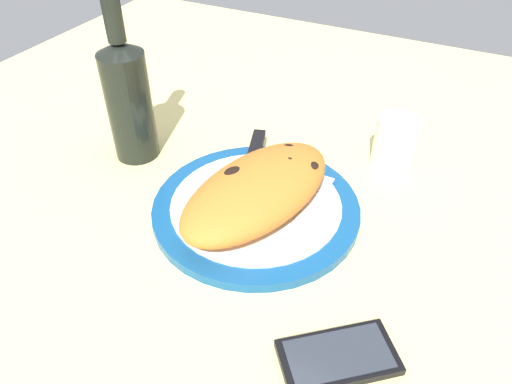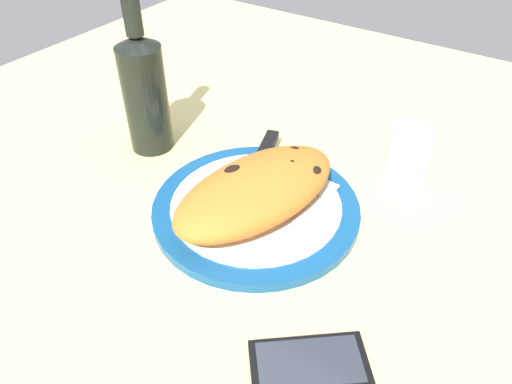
{
  "view_description": "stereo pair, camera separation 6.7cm",
  "coord_description": "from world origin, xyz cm",
  "px_view_note": "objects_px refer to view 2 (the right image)",
  "views": [
    {
      "loc": [
        -46.58,
        -23.23,
        46.24
      ],
      "look_at": [
        0.0,
        0.0,
        3.75
      ],
      "focal_mm": 33.73,
      "sensor_mm": 36.0,
      "label": 1
    },
    {
      "loc": [
        -43.21,
        -29.03,
        46.24
      ],
      "look_at": [
        0.0,
        0.0,
        3.75
      ],
      "focal_mm": 33.73,
      "sensor_mm": 36.0,
      "label": 2
    }
  ],
  "objects_px": {
    "knife": "(260,162)",
    "water_glass": "(407,156)",
    "plate": "(256,208)",
    "fork": "(313,205)",
    "wine_bottle": "(144,90)",
    "smartphone": "(309,365)",
    "calzone": "(257,190)"
  },
  "relations": [
    {
      "from": "knife",
      "to": "water_glass",
      "type": "bearing_deg",
      "value": -57.4
    },
    {
      "from": "smartphone",
      "to": "knife",
      "type": "bearing_deg",
      "value": 42.24
    },
    {
      "from": "water_glass",
      "to": "plate",
      "type": "bearing_deg",
      "value": 144.39
    },
    {
      "from": "plate",
      "to": "water_glass",
      "type": "xyz_separation_m",
      "value": [
        0.2,
        -0.14,
        0.03
      ]
    },
    {
      "from": "fork",
      "to": "smartphone",
      "type": "xyz_separation_m",
      "value": [
        -0.21,
        -0.11,
        -0.01
      ]
    },
    {
      "from": "fork",
      "to": "knife",
      "type": "bearing_deg",
      "value": 70.45
    },
    {
      "from": "wine_bottle",
      "to": "calzone",
      "type": "bearing_deg",
      "value": -101.97
    },
    {
      "from": "calzone",
      "to": "fork",
      "type": "relative_size",
      "value": 1.87
    },
    {
      "from": "water_glass",
      "to": "wine_bottle",
      "type": "bearing_deg",
      "value": 111.94
    },
    {
      "from": "plate",
      "to": "fork",
      "type": "relative_size",
      "value": 1.93
    },
    {
      "from": "calzone",
      "to": "smartphone",
      "type": "bearing_deg",
      "value": -133.06
    },
    {
      "from": "plate",
      "to": "fork",
      "type": "bearing_deg",
      "value": -61.49
    },
    {
      "from": "water_glass",
      "to": "wine_bottle",
      "type": "distance_m",
      "value": 0.42
    },
    {
      "from": "water_glass",
      "to": "wine_bottle",
      "type": "xyz_separation_m",
      "value": [
        -0.16,
        0.39,
        0.07
      ]
    },
    {
      "from": "plate",
      "to": "wine_bottle",
      "type": "bearing_deg",
      "value": 79.53
    },
    {
      "from": "knife",
      "to": "wine_bottle",
      "type": "height_order",
      "value": "wine_bottle"
    },
    {
      "from": "calzone",
      "to": "smartphone",
      "type": "xyz_separation_m",
      "value": [
        -0.17,
        -0.18,
        -0.04
      ]
    },
    {
      "from": "wine_bottle",
      "to": "knife",
      "type": "bearing_deg",
      "value": -80.09
    },
    {
      "from": "calzone",
      "to": "water_glass",
      "type": "relative_size",
      "value": 3.36
    },
    {
      "from": "knife",
      "to": "smartphone",
      "type": "relative_size",
      "value": 1.78
    },
    {
      "from": "knife",
      "to": "wine_bottle",
      "type": "relative_size",
      "value": 0.89
    },
    {
      "from": "water_glass",
      "to": "wine_bottle",
      "type": "height_order",
      "value": "wine_bottle"
    },
    {
      "from": "fork",
      "to": "calzone",
      "type": "bearing_deg",
      "value": 125.93
    },
    {
      "from": "plate",
      "to": "wine_bottle",
      "type": "xyz_separation_m",
      "value": [
        0.05,
        0.24,
        0.1
      ]
    },
    {
      "from": "calzone",
      "to": "smartphone",
      "type": "relative_size",
      "value": 2.1
    },
    {
      "from": "smartphone",
      "to": "calzone",
      "type": "bearing_deg",
      "value": 46.94
    },
    {
      "from": "wine_bottle",
      "to": "smartphone",
      "type": "bearing_deg",
      "value": -117.06
    },
    {
      "from": "fork",
      "to": "smartphone",
      "type": "distance_m",
      "value": 0.24
    },
    {
      "from": "calzone",
      "to": "knife",
      "type": "distance_m",
      "value": 0.11
    },
    {
      "from": "smartphone",
      "to": "water_glass",
      "type": "relative_size",
      "value": 1.6
    },
    {
      "from": "plate",
      "to": "fork",
      "type": "height_order",
      "value": "fork"
    },
    {
      "from": "fork",
      "to": "plate",
      "type": "bearing_deg",
      "value": 118.51
    }
  ]
}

